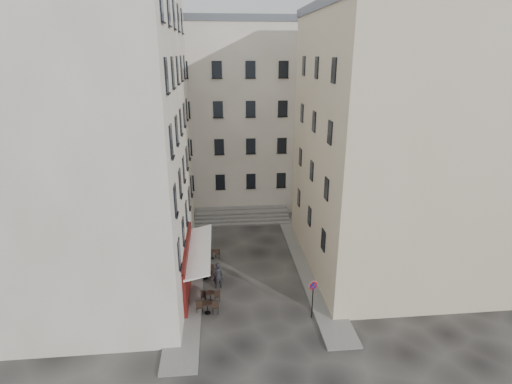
{
  "coord_description": "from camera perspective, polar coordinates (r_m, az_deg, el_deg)",
  "views": [
    {
      "loc": [
        -2.11,
        -23.21,
        15.45
      ],
      "look_at": [
        0.53,
        4.0,
        5.86
      ],
      "focal_mm": 28.0,
      "sensor_mm": 36.0,
      "label": 1
    }
  ],
  "objects": [
    {
      "name": "bollard_near",
      "position": [
        26.78,
        -7.28,
        -14.72
      ],
      "size": [
        0.12,
        0.12,
        0.98
      ],
      "color": "black",
      "rests_on": "ground"
    },
    {
      "name": "ground",
      "position": [
        27.96,
        -0.3,
        -14.22
      ],
      "size": [
        90.0,
        90.0,
        0.0
      ],
      "primitive_type": "plane",
      "color": "black",
      "rests_on": "ground"
    },
    {
      "name": "building_left",
      "position": [
        28.0,
        -23.07,
        7.2
      ],
      "size": [
        12.2,
        16.2,
        20.6
      ],
      "color": "#BCB1A1",
      "rests_on": "ground"
    },
    {
      "name": "no_parking_sign",
      "position": [
        24.97,
        8.14,
        -13.99
      ],
      "size": [
        0.57,
        0.21,
        2.56
      ],
      "rotation": [
        0.0,
        0.0,
        0.3
      ],
      "color": "black",
      "rests_on": "ground"
    },
    {
      "name": "building_back",
      "position": [
        42.67,
        -4.08,
        11.0
      ],
      "size": [
        18.2,
        10.2,
        18.6
      ],
      "color": "#BCB1A1",
      "rests_on": "ground"
    },
    {
      "name": "bistro_table_d",
      "position": [
        29.81,
        -7.37,
        -10.96
      ],
      "size": [
        1.38,
        0.65,
        0.97
      ],
      "color": "black",
      "rests_on": "ground"
    },
    {
      "name": "bollard_mid",
      "position": [
        29.75,
        -7.12,
        -10.95
      ],
      "size": [
        0.12,
        0.12,
        0.98
      ],
      "color": "black",
      "rests_on": "ground"
    },
    {
      "name": "building_right",
      "position": [
        30.17,
        19.42,
        6.48
      ],
      "size": [
        12.2,
        14.2,
        18.6
      ],
      "color": "beige",
      "rests_on": "ground"
    },
    {
      "name": "bistro_table_e",
      "position": [
        32.02,
        -6.32,
        -8.74
      ],
      "size": [
        1.25,
        0.59,
        0.88
      ],
      "color": "black",
      "rests_on": "ground"
    },
    {
      "name": "sidewalk_right",
      "position": [
        31.11,
        7.6,
        -10.52
      ],
      "size": [
        2.0,
        18.0,
        0.12
      ],
      "primitive_type": "cube",
      "color": "slate",
      "rests_on": "ground"
    },
    {
      "name": "bistro_table_b",
      "position": [
        27.04,
        -6.53,
        -14.5
      ],
      "size": [
        1.27,
        0.6,
        0.89
      ],
      "color": "black",
      "rests_on": "ground"
    },
    {
      "name": "cafe_storefront",
      "position": [
        27.84,
        -9.52,
        -10.15
      ],
      "size": [
        1.74,
        7.3,
        3.5
      ],
      "color": "#42090E",
      "rests_on": "ground"
    },
    {
      "name": "sidewalk_left",
      "position": [
        31.35,
        -9.35,
        -10.36
      ],
      "size": [
        2.0,
        22.0,
        0.12
      ],
      "primitive_type": "cube",
      "color": "slate",
      "rests_on": "ground"
    },
    {
      "name": "bistro_table_c",
      "position": [
        29.49,
        -7.22,
        -11.36
      ],
      "size": [
        1.33,
        0.62,
        0.94
      ],
      "color": "black",
      "rests_on": "ground"
    },
    {
      "name": "bollard_far",
      "position": [
        32.82,
        -6.99,
        -7.88
      ],
      "size": [
        0.12,
        0.12,
        0.98
      ],
      "color": "black",
      "rests_on": "ground"
    },
    {
      "name": "stone_steps",
      "position": [
        38.88,
        -2.01,
        -3.47
      ],
      "size": [
        9.0,
        3.15,
        0.8
      ],
      "color": "slate",
      "rests_on": "ground"
    },
    {
      "name": "pedestrian",
      "position": [
        28.13,
        -5.46,
        -11.77
      ],
      "size": [
        0.77,
        0.57,
        1.93
      ],
      "primitive_type": "imported",
      "rotation": [
        0.0,
        0.0,
        3.31
      ],
      "color": "black",
      "rests_on": "ground"
    },
    {
      "name": "bistro_table_a",
      "position": [
        26.0,
        -6.95,
        -15.92
      ],
      "size": [
        1.4,
        0.66,
        0.99
      ],
      "color": "black",
      "rests_on": "ground"
    }
  ]
}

